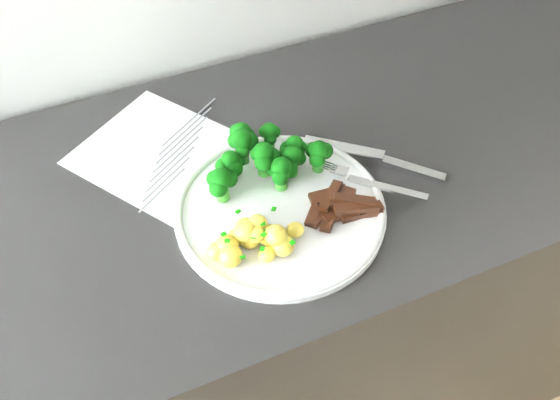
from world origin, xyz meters
The scene contains 8 objects.
counter centered at (-0.03, 1.68, 0.43)m, with size 2.32×0.58×0.87m.
recipe_paper centered at (-0.12, 1.77, 0.87)m, with size 0.34×0.37×0.00m.
plate centered at (-0.01, 1.60, 0.88)m, with size 0.31×0.31×0.02m.
broccoli centered at (0.00, 1.68, 0.92)m, with size 0.20×0.14×0.07m.
potatoes centered at (-0.07, 1.56, 0.90)m, with size 0.14×0.09×0.05m.
beef_strips centered at (0.07, 1.56, 0.89)m, with size 0.12×0.08×0.03m.
fork centered at (0.13, 1.59, 0.89)m, with size 0.13×0.15×0.02m.
knife centered at (0.19, 1.62, 0.88)m, with size 0.18×0.17×0.03m.
Camera 1 is at (-0.24, 1.07, 1.57)m, focal length 39.67 mm.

